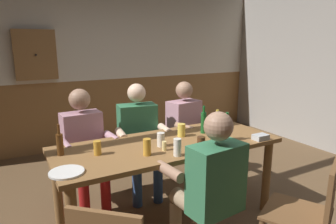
{
  "coord_description": "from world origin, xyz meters",
  "views": [
    {
      "loc": [
        -1.24,
        -2.14,
        1.66
      ],
      "look_at": [
        0.0,
        0.11,
        1.06
      ],
      "focal_mm": 31.75,
      "sensor_mm": 36.0,
      "label": 1
    }
  ],
  "objects_px": {
    "table_candle": "(164,146)",
    "pint_glass_4": "(181,130)",
    "person_3": "(209,182)",
    "wall_dart_cabinet": "(35,55)",
    "bottle_2": "(217,128)",
    "dining_table": "(168,153)",
    "person_0": "(84,144)",
    "person_1": "(139,135)",
    "condiment_caddy": "(261,137)",
    "bottle_0": "(204,122)",
    "chair_empty_near_right": "(309,214)",
    "person_2": "(188,128)",
    "bottle_3": "(60,144)",
    "pint_glass_5": "(97,148)",
    "pint_glass_3": "(161,140)",
    "pint_glass_0": "(147,147)",
    "pint_glass_1": "(177,147)",
    "pint_glass_2": "(201,143)",
    "plate_0": "(67,172)"
  },
  "relations": [
    {
      "from": "person_1",
      "to": "chair_empty_near_right",
      "type": "height_order",
      "value": "person_1"
    },
    {
      "from": "condiment_caddy",
      "to": "bottle_0",
      "type": "bearing_deg",
      "value": 128.36
    },
    {
      "from": "person_1",
      "to": "bottle_3",
      "type": "bearing_deg",
      "value": 36.5
    },
    {
      "from": "person_1",
      "to": "pint_glass_4",
      "type": "distance_m",
      "value": 0.6
    },
    {
      "from": "pint_glass_0",
      "to": "pint_glass_1",
      "type": "relative_size",
      "value": 0.96
    },
    {
      "from": "person_1",
      "to": "table_candle",
      "type": "height_order",
      "value": "person_1"
    },
    {
      "from": "person_1",
      "to": "wall_dart_cabinet",
      "type": "xyz_separation_m",
      "value": [
        -0.81,
        1.76,
        0.82
      ]
    },
    {
      "from": "pint_glass_4",
      "to": "wall_dart_cabinet",
      "type": "xyz_separation_m",
      "value": [
        -1.02,
        2.3,
        0.66
      ]
    },
    {
      "from": "person_0",
      "to": "condiment_caddy",
      "type": "distance_m",
      "value": 1.72
    },
    {
      "from": "pint_glass_0",
      "to": "bottle_2",
      "type": "bearing_deg",
      "value": 1.35
    },
    {
      "from": "dining_table",
      "to": "table_candle",
      "type": "relative_size",
      "value": 25.46
    },
    {
      "from": "dining_table",
      "to": "person_1",
      "type": "height_order",
      "value": "person_1"
    },
    {
      "from": "dining_table",
      "to": "table_candle",
      "type": "distance_m",
      "value": 0.25
    },
    {
      "from": "plate_0",
      "to": "chair_empty_near_right",
      "type": "bearing_deg",
      "value": -29.7
    },
    {
      "from": "person_1",
      "to": "bottle_3",
      "type": "xyz_separation_m",
      "value": [
        -0.9,
        -0.49,
        0.2
      ]
    },
    {
      "from": "plate_0",
      "to": "pint_glass_3",
      "type": "xyz_separation_m",
      "value": [
        0.83,
        0.17,
        0.05
      ]
    },
    {
      "from": "bottle_0",
      "to": "pint_glass_1",
      "type": "distance_m",
      "value": 0.69
    },
    {
      "from": "person_3",
      "to": "bottle_2",
      "type": "distance_m",
      "value": 0.67
    },
    {
      "from": "bottle_3",
      "to": "wall_dart_cabinet",
      "type": "xyz_separation_m",
      "value": [
        0.09,
        2.25,
        0.63
      ]
    },
    {
      "from": "bottle_2",
      "to": "pint_glass_5",
      "type": "bearing_deg",
      "value": 170.06
    },
    {
      "from": "bottle_0",
      "to": "pint_glass_3",
      "type": "bearing_deg",
      "value": -165.21
    },
    {
      "from": "bottle_3",
      "to": "pint_glass_5",
      "type": "distance_m",
      "value": 0.3
    },
    {
      "from": "bottle_0",
      "to": "pint_glass_3",
      "type": "height_order",
      "value": "bottle_0"
    },
    {
      "from": "pint_glass_2",
      "to": "pint_glass_5",
      "type": "distance_m",
      "value": 0.87
    },
    {
      "from": "table_candle",
      "to": "pint_glass_5",
      "type": "distance_m",
      "value": 0.55
    },
    {
      "from": "person_0",
      "to": "person_1",
      "type": "distance_m",
      "value": 0.6
    },
    {
      "from": "pint_glass_2",
      "to": "wall_dart_cabinet",
      "type": "bearing_deg",
      "value": 110.39
    },
    {
      "from": "person_2",
      "to": "wall_dart_cabinet",
      "type": "relative_size",
      "value": 1.74
    },
    {
      "from": "chair_empty_near_right",
      "to": "pint_glass_3",
      "type": "xyz_separation_m",
      "value": [
        -0.65,
        1.02,
        0.36
      ]
    },
    {
      "from": "bottle_0",
      "to": "pint_glass_5",
      "type": "height_order",
      "value": "bottle_0"
    },
    {
      "from": "chair_empty_near_right",
      "to": "pint_glass_2",
      "type": "relative_size",
      "value": 8.38
    },
    {
      "from": "pint_glass_2",
      "to": "pint_glass_0",
      "type": "bearing_deg",
      "value": 170.15
    },
    {
      "from": "table_candle",
      "to": "person_2",
      "type": "bearing_deg",
      "value": 46.73
    },
    {
      "from": "dining_table",
      "to": "pint_glass_1",
      "type": "relative_size",
      "value": 14.19
    },
    {
      "from": "chair_empty_near_right",
      "to": "person_2",
      "type": "bearing_deg",
      "value": 60.46
    },
    {
      "from": "bottle_0",
      "to": "person_2",
      "type": "bearing_deg",
      "value": 72.73
    },
    {
      "from": "condiment_caddy",
      "to": "pint_glass_3",
      "type": "relative_size",
      "value": 1.13
    },
    {
      "from": "condiment_caddy",
      "to": "pint_glass_0",
      "type": "bearing_deg",
      "value": 171.96
    },
    {
      "from": "pint_glass_2",
      "to": "bottle_2",
      "type": "bearing_deg",
      "value": 22.04
    },
    {
      "from": "person_1",
      "to": "person_2",
      "type": "bearing_deg",
      "value": -172.25
    },
    {
      "from": "bottle_0",
      "to": "pint_glass_2",
      "type": "bearing_deg",
      "value": -127.95
    },
    {
      "from": "bottle_2",
      "to": "wall_dart_cabinet",
      "type": "xyz_separation_m",
      "value": [
        -1.24,
        2.57,
        0.6
      ]
    },
    {
      "from": "condiment_caddy",
      "to": "pint_glass_1",
      "type": "bearing_deg",
      "value": 178.37
    },
    {
      "from": "pint_glass_4",
      "to": "pint_glass_5",
      "type": "height_order",
      "value": "pint_glass_4"
    },
    {
      "from": "pint_glass_4",
      "to": "pint_glass_5",
      "type": "relative_size",
      "value": 1.08
    },
    {
      "from": "person_3",
      "to": "pint_glass_4",
      "type": "relative_size",
      "value": 9.69
    },
    {
      "from": "bottle_2",
      "to": "pint_glass_0",
      "type": "relative_size",
      "value": 2.13
    },
    {
      "from": "person_2",
      "to": "pint_glass_2",
      "type": "relative_size",
      "value": 11.61
    },
    {
      "from": "dining_table",
      "to": "pint_glass_2",
      "type": "height_order",
      "value": "pint_glass_2"
    },
    {
      "from": "table_candle",
      "to": "pint_glass_4",
      "type": "bearing_deg",
      "value": 38.66
    }
  ]
}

